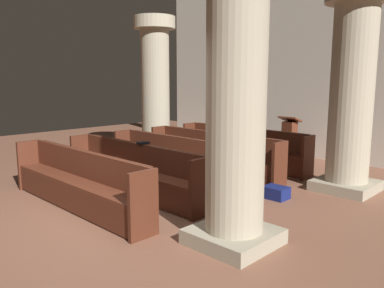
{
  "coord_description": "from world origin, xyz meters",
  "views": [
    {
      "loc": [
        4.54,
        -2.97,
        1.95
      ],
      "look_at": [
        -0.51,
        2.16,
        0.75
      ],
      "focal_mm": 36.21,
      "sensor_mm": 36.0,
      "label": 1
    }
  ],
  "objects": [
    {
      "name": "pillar_far_side",
      "position": [
        -3.19,
        3.53,
        1.83
      ],
      "size": [
        1.05,
        1.05,
        3.51
      ],
      "color": "#9F967E",
      "rests_on": "ground"
    },
    {
      "name": "hymn_book",
      "position": [
        -0.63,
        1.09,
        0.88
      ],
      "size": [
        0.15,
        0.18,
        0.04
      ],
      "primitive_type": "cube",
      "color": "black",
      "rests_on": "pew_row_3"
    },
    {
      "name": "pew_row_0",
      "position": [
        -0.71,
        3.98,
        0.47
      ],
      "size": [
        3.34,
        0.47,
        0.87
      ],
      "color": "#562819",
      "rests_on": "ground"
    },
    {
      "name": "pillar_aisle_rear",
      "position": [
        1.81,
        0.52,
        1.83
      ],
      "size": [
        1.0,
        1.0,
        3.51
      ],
      "color": "#9F967E",
      "rests_on": "ground"
    },
    {
      "name": "pew_row_2",
      "position": [
        -0.71,
        1.93,
        0.47
      ],
      "size": [
        3.34,
        0.46,
        0.87
      ],
      "color": "#562819",
      "rests_on": "ground"
    },
    {
      "name": "pillar_aisle_side",
      "position": [
        1.81,
        3.71,
        1.83
      ],
      "size": [
        1.05,
        1.05,
        3.51
      ],
      "color": "#9F967E",
      "rests_on": "ground"
    },
    {
      "name": "lectern",
      "position": [
        -0.29,
        5.31,
        0.45
      ],
      "size": [
        0.48,
        0.45,
        1.08
      ],
      "color": "#492215",
      "rests_on": "ground"
    },
    {
      "name": "back_wall",
      "position": [
        0.0,
        6.08,
        2.25
      ],
      "size": [
        10.0,
        0.16,
        4.5
      ],
      "primitive_type": "cube",
      "color": "silver",
      "rests_on": "ground"
    },
    {
      "name": "ground_plane",
      "position": [
        0.0,
        0.0,
        0.0
      ],
      "size": [
        19.2,
        19.2,
        0.0
      ],
      "primitive_type": "plane",
      "color": "brown"
    },
    {
      "name": "kneeler_box_navy",
      "position": [
        1.19,
        2.42,
        0.1
      ],
      "size": [
        0.39,
        0.31,
        0.2
      ],
      "primitive_type": "cube",
      "color": "navy",
      "rests_on": "ground"
    },
    {
      "name": "pew_row_4",
      "position": [
        -0.71,
        -0.13,
        0.47
      ],
      "size": [
        3.34,
        0.46,
        0.87
      ],
      "color": "#562819",
      "rests_on": "ground"
    },
    {
      "name": "pew_row_1",
      "position": [
        -0.71,
        2.96,
        0.47
      ],
      "size": [
        3.34,
        0.46,
        0.87
      ],
      "color": "#562819",
      "rests_on": "ground"
    },
    {
      "name": "pew_row_3",
      "position": [
        -0.71,
        0.9,
        0.47
      ],
      "size": [
        3.34,
        0.47,
        0.87
      ],
      "color": "#562819",
      "rests_on": "ground"
    }
  ]
}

